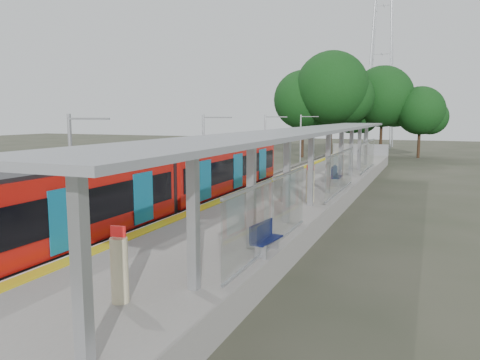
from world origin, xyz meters
name	(u,v)px	position (x,y,z in m)	size (l,w,h in m)	color
ground	(78,348)	(0.00, 0.00, 0.00)	(200.00, 200.00, 0.00)	#474438
trackbed	(235,195)	(-4.50, 20.00, 0.12)	(3.00, 70.00, 0.24)	#59544C
platform	(302,194)	(0.00, 20.00, 0.50)	(6.00, 50.00, 1.00)	gray
tactile_strip	(263,183)	(-2.55, 20.00, 1.01)	(0.60, 50.00, 0.02)	yellow
end_fence	(360,149)	(0.00, 44.95, 1.60)	(6.00, 0.10, 1.20)	#9EA0A5
train	(152,187)	(-4.50, 10.15, 2.05)	(2.74, 27.60, 3.62)	black
canopy	(314,137)	(1.61, 16.19, 4.20)	(3.27, 38.00, 3.66)	#9EA0A5
pylon	(383,30)	(-1.00, 73.00, 19.00)	(8.00, 4.00, 38.00)	#9EA0A5
tree_cluster	(350,97)	(-2.48, 52.41, 7.58)	(20.50, 13.98, 13.10)	#382316
catenary_masts	(205,153)	(-6.22, 19.00, 2.91)	(2.08, 48.16, 5.40)	#9EA0A5
bench_near	(264,237)	(2.61, 5.56, 1.53)	(0.64, 1.51, 1.00)	#0F184D
bench_mid	(335,175)	(1.84, 21.17, 1.62)	(0.62, 1.75, 1.18)	#0F184D
bench_far	(336,173)	(1.46, 23.21, 1.49)	(0.51, 1.38, 0.92)	#0F184D
info_pillar_near	(119,269)	(0.80, 0.60, 1.79)	(0.41, 0.41, 1.82)	beige
info_pillar_far	(310,186)	(1.78, 14.83, 1.82)	(0.42, 0.42, 1.88)	beige
litter_bin	(285,194)	(0.63, 14.28, 1.42)	(0.41, 0.41, 0.84)	#9EA0A5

